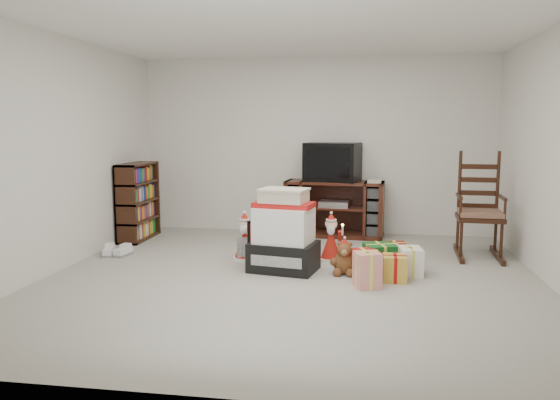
{
  "coord_description": "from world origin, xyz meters",
  "views": [
    {
      "loc": [
        0.71,
        -5.33,
        1.54
      ],
      "look_at": [
        -0.22,
        0.6,
        0.72
      ],
      "focal_mm": 35.0,
      "sensor_mm": 36.0,
      "label": 1
    }
  ],
  "objects_px": {
    "tv_stand": "(334,209)",
    "red_suitcase": "(268,243)",
    "crt_television": "(333,162)",
    "bookshelf": "(138,203)",
    "santa_figurine": "(331,242)",
    "rocking_chair": "(478,219)",
    "gift_pile": "(284,236)",
    "sneaker_pair": "(116,252)",
    "mrs_claus_figurine": "(245,242)",
    "gift_cluster": "(386,262)",
    "teddy_bear": "(344,260)"
  },
  "relations": [
    {
      "from": "gift_pile",
      "to": "mrs_claus_figurine",
      "type": "distance_m",
      "value": 0.67
    },
    {
      "from": "red_suitcase",
      "to": "mrs_claus_figurine",
      "type": "xyz_separation_m",
      "value": [
        -0.31,
        0.21,
        -0.04
      ]
    },
    {
      "from": "red_suitcase",
      "to": "teddy_bear",
      "type": "distance_m",
      "value": 0.89
    },
    {
      "from": "mrs_claus_figurine",
      "to": "red_suitcase",
      "type": "bearing_deg",
      "value": -33.33
    },
    {
      "from": "tv_stand",
      "to": "rocking_chair",
      "type": "height_order",
      "value": "rocking_chair"
    },
    {
      "from": "bookshelf",
      "to": "santa_figurine",
      "type": "relative_size",
      "value": 1.86
    },
    {
      "from": "rocking_chair",
      "to": "sneaker_pair",
      "type": "xyz_separation_m",
      "value": [
        -4.26,
        -0.68,
        -0.39
      ]
    },
    {
      "from": "sneaker_pair",
      "to": "crt_television",
      "type": "xyz_separation_m",
      "value": [
        2.47,
        1.62,
        0.99
      ]
    },
    {
      "from": "mrs_claus_figurine",
      "to": "sneaker_pair",
      "type": "height_order",
      "value": "mrs_claus_figurine"
    },
    {
      "from": "teddy_bear",
      "to": "bookshelf",
      "type": "bearing_deg",
      "value": 154.21
    },
    {
      "from": "sneaker_pair",
      "to": "teddy_bear",
      "type": "bearing_deg",
      "value": -13.28
    },
    {
      "from": "gift_pile",
      "to": "santa_figurine",
      "type": "xyz_separation_m",
      "value": [
        0.47,
        0.5,
        -0.16
      ]
    },
    {
      "from": "rocking_chair",
      "to": "mrs_claus_figurine",
      "type": "height_order",
      "value": "rocking_chair"
    },
    {
      "from": "tv_stand",
      "to": "rocking_chair",
      "type": "distance_m",
      "value": 1.97
    },
    {
      "from": "gift_pile",
      "to": "crt_television",
      "type": "height_order",
      "value": "crt_television"
    },
    {
      "from": "crt_television",
      "to": "tv_stand",
      "type": "bearing_deg",
      "value": -29.88
    },
    {
      "from": "tv_stand",
      "to": "gift_pile",
      "type": "bearing_deg",
      "value": -97.92
    },
    {
      "from": "tv_stand",
      "to": "teddy_bear",
      "type": "relative_size",
      "value": 4.04
    },
    {
      "from": "tv_stand",
      "to": "crt_television",
      "type": "distance_m",
      "value": 0.65
    },
    {
      "from": "gift_pile",
      "to": "crt_television",
      "type": "xyz_separation_m",
      "value": [
        0.39,
        1.97,
        0.66
      ]
    },
    {
      "from": "tv_stand",
      "to": "red_suitcase",
      "type": "xyz_separation_m",
      "value": [
        -0.63,
        -1.74,
        -0.14
      ]
    },
    {
      "from": "crt_television",
      "to": "sneaker_pair",
      "type": "bearing_deg",
      "value": -134.43
    },
    {
      "from": "rocking_chair",
      "to": "crt_television",
      "type": "height_order",
      "value": "crt_television"
    },
    {
      "from": "santa_figurine",
      "to": "sneaker_pair",
      "type": "distance_m",
      "value": 2.56
    },
    {
      "from": "bookshelf",
      "to": "sneaker_pair",
      "type": "distance_m",
      "value": 1.08
    },
    {
      "from": "bookshelf",
      "to": "gift_pile",
      "type": "height_order",
      "value": "bookshelf"
    },
    {
      "from": "sneaker_pair",
      "to": "gift_pile",
      "type": "bearing_deg",
      "value": -14.47
    },
    {
      "from": "gift_pile",
      "to": "mrs_claus_figurine",
      "type": "xyz_separation_m",
      "value": [
        -0.51,
        0.4,
        -0.16
      ]
    },
    {
      "from": "mrs_claus_figurine",
      "to": "sneaker_pair",
      "type": "bearing_deg",
      "value": -178.32
    },
    {
      "from": "tv_stand",
      "to": "gift_pile",
      "type": "height_order",
      "value": "gift_pile"
    },
    {
      "from": "bookshelf",
      "to": "rocking_chair",
      "type": "height_order",
      "value": "rocking_chair"
    },
    {
      "from": "gift_pile",
      "to": "santa_figurine",
      "type": "relative_size",
      "value": 1.54
    },
    {
      "from": "teddy_bear",
      "to": "santa_figurine",
      "type": "bearing_deg",
      "value": 107.6
    },
    {
      "from": "tv_stand",
      "to": "gift_cluster",
      "type": "height_order",
      "value": "tv_stand"
    },
    {
      "from": "rocking_chair",
      "to": "teddy_bear",
      "type": "xyz_separation_m",
      "value": [
        -1.53,
        -1.08,
        -0.29
      ]
    },
    {
      "from": "teddy_bear",
      "to": "gift_cluster",
      "type": "bearing_deg",
      "value": 3.81
    },
    {
      "from": "crt_television",
      "to": "gift_pile",
      "type": "bearing_deg",
      "value": -88.89
    },
    {
      "from": "mrs_claus_figurine",
      "to": "tv_stand",
      "type": "bearing_deg",
      "value": 58.52
    },
    {
      "from": "santa_figurine",
      "to": "mrs_claus_figurine",
      "type": "bearing_deg",
      "value": -173.91
    },
    {
      "from": "mrs_claus_figurine",
      "to": "gift_cluster",
      "type": "distance_m",
      "value": 1.64
    },
    {
      "from": "sneaker_pair",
      "to": "mrs_claus_figurine",
      "type": "bearing_deg",
      "value": -3.21
    },
    {
      "from": "bookshelf",
      "to": "gift_pile",
      "type": "relative_size",
      "value": 1.21
    },
    {
      "from": "gift_pile",
      "to": "mrs_claus_figurine",
      "type": "relative_size",
      "value": 1.54
    },
    {
      "from": "rocking_chair",
      "to": "bookshelf",
      "type": "bearing_deg",
      "value": 179.61
    },
    {
      "from": "mrs_claus_figurine",
      "to": "sneaker_pair",
      "type": "relative_size",
      "value": 1.63
    },
    {
      "from": "sneaker_pair",
      "to": "crt_television",
      "type": "bearing_deg",
      "value": 28.31
    },
    {
      "from": "bookshelf",
      "to": "mrs_claus_figurine",
      "type": "height_order",
      "value": "bookshelf"
    },
    {
      "from": "bookshelf",
      "to": "rocking_chair",
      "type": "xyz_separation_m",
      "value": [
        4.38,
        -0.3,
        -0.06
      ]
    },
    {
      "from": "santa_figurine",
      "to": "red_suitcase",
      "type": "bearing_deg",
      "value": -155.18
    },
    {
      "from": "red_suitcase",
      "to": "gift_cluster",
      "type": "height_order",
      "value": "red_suitcase"
    }
  ]
}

